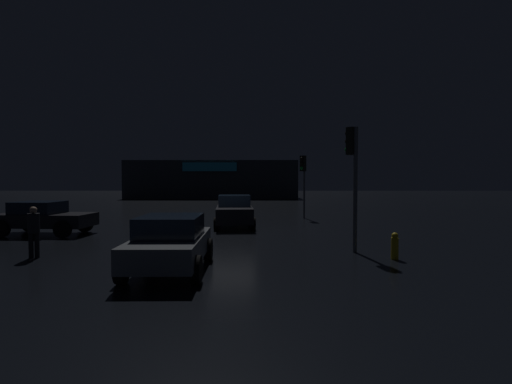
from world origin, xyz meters
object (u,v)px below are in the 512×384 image
(traffic_signal_opposite, at_px, (353,162))
(pedestrian, at_px, (34,228))
(car_far, at_px, (43,217))
(car_crossing, at_px, (170,242))
(traffic_signal_main, at_px, (303,171))
(car_near, at_px, (234,211))
(store_building, at_px, (213,179))
(fire_hydrant, at_px, (395,246))

(traffic_signal_opposite, relative_size, pedestrian, 2.61)
(car_far, relative_size, car_crossing, 1.05)
(traffic_signal_main, distance_m, car_near, 6.08)
(car_near, height_order, car_far, car_near)
(store_building, distance_m, car_far, 32.85)
(car_crossing, bearing_deg, car_near, 83.42)
(traffic_signal_main, xyz_separation_m, traffic_signal_opposite, (0.38, -10.97, 0.09))
(store_building, bearing_deg, fire_hydrant, -75.31)
(traffic_signal_opposite, xyz_separation_m, car_far, (-12.55, 3.98, -2.23))
(pedestrian, bearing_deg, traffic_signal_main, 51.28)
(car_near, height_order, car_crossing, car_near)
(store_building, bearing_deg, traffic_signal_main, -71.57)
(store_building, height_order, car_near, store_building)
(fire_hydrant, bearing_deg, car_crossing, -167.04)
(pedestrian, bearing_deg, fire_hydrant, -0.71)
(store_building, distance_m, car_crossing, 39.47)
(car_far, bearing_deg, fire_hydrant, -20.97)
(traffic_signal_opposite, height_order, fire_hydrant, traffic_signal_opposite)
(traffic_signal_main, distance_m, car_far, 14.20)
(traffic_signal_opposite, xyz_separation_m, car_near, (-4.36, 6.89, -2.20))
(store_building, xyz_separation_m, car_crossing, (3.45, -39.29, -1.57))
(pedestrian, xyz_separation_m, fire_hydrant, (11.04, -0.14, -0.51))
(store_building, height_order, traffic_signal_opposite, store_building)
(store_building, distance_m, traffic_signal_main, 27.00)
(fire_hydrant, bearing_deg, car_far, 159.03)
(traffic_signal_opposite, relative_size, car_crossing, 1.06)
(traffic_signal_opposite, relative_size, car_near, 0.93)
(traffic_signal_main, xyz_separation_m, fire_hydrant, (1.38, -12.19, -2.50))
(car_near, bearing_deg, car_far, -160.44)
(store_building, distance_m, fire_hydrant, 39.13)
(store_building, bearing_deg, car_crossing, -84.99)
(car_far, bearing_deg, car_crossing, -43.33)
(traffic_signal_main, height_order, traffic_signal_opposite, traffic_signal_opposite)
(traffic_signal_main, relative_size, car_crossing, 0.98)
(car_crossing, xyz_separation_m, pedestrian, (-4.57, 1.62, 0.16))
(car_far, xyz_separation_m, fire_hydrant, (13.55, -5.19, -0.35))
(car_near, bearing_deg, traffic_signal_opposite, -57.65)
(traffic_signal_main, height_order, car_near, traffic_signal_main)
(car_far, bearing_deg, car_near, 19.56)
(pedestrian, height_order, fire_hydrant, pedestrian)
(store_building, height_order, traffic_signal_main, store_building)
(store_building, relative_size, car_far, 5.09)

